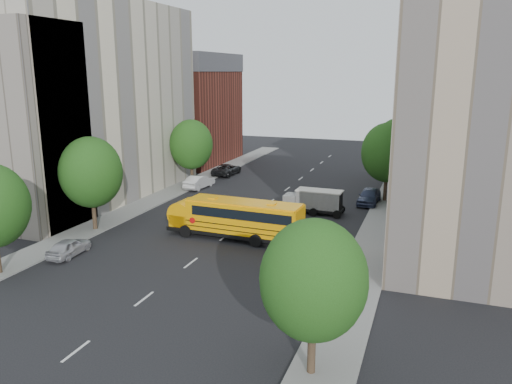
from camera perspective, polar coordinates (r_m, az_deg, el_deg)
The scene contains 22 objects.
ground at distance 42.25m, azimuth -2.52°, elevation -4.33°, with size 120.00×120.00×0.00m, color black.
sidewalk_left at distance 51.61m, azimuth -12.29°, elevation -1.23°, with size 3.00×80.00×0.12m, color slate.
sidewalk_right at distance 44.27m, azimuth 13.97°, elevation -3.80°, with size 3.00×80.00×0.12m, color slate.
lane_markings at distance 51.26m, azimuth 1.71°, elevation -1.09°, with size 0.15×64.00×0.01m, color silver.
building_left_cream at distance 54.61m, azimuth -18.15°, elevation 9.79°, with size 10.00×26.00×20.00m, color beige.
building_left_redbrick at distance 73.48m, azimuth -7.38°, elevation 8.41°, with size 10.00×15.00×13.00m, color maroon.
building_left_near at distance 46.87m, azimuth -25.87°, elevation 6.75°, with size 10.00×7.00×17.00m, color tan.
building_right_near at distance 33.09m, azimuth 24.30°, elevation 4.59°, with size 10.00×7.00×17.00m, color tan.
building_right_far at distance 57.37m, azimuth 22.65°, elevation 8.57°, with size 10.00×22.00×18.00m, color tan.
building_right_sidewall at distance 46.42m, azimuth 23.21°, elevation 7.58°, with size 10.10×0.30×18.00m, color brown.
street_tree_1 at distance 43.09m, azimuth -18.35°, elevation 2.14°, with size 5.12×5.12×7.90m.
street_tree_2 at distance 58.11m, azimuth -7.42°, elevation 5.40°, with size 4.99×4.99×7.71m.
street_tree_3 at distance 21.42m, azimuth 6.60°, elevation -9.99°, with size 4.61×4.61×7.11m.
street_tree_4 at distance 51.96m, azimuth 14.80°, elevation 4.38°, with size 5.25×5.25×8.10m.
street_tree_5 at distance 63.86m, azimuth 15.78°, elevation 5.63°, with size 4.86×4.86×7.51m.
school_bus at distance 39.59m, azimuth -2.43°, elevation -2.86°, with size 11.46×3.20×3.20m.
safari_truck at distance 47.03m, azimuth 6.71°, elevation -1.02°, with size 5.38×2.12×2.28m.
parked_car_0 at distance 38.70m, azimuth -20.60°, elevation -5.91°, with size 1.53×3.80×1.30m, color #AAAAB1.
parked_car_1 at distance 57.33m, azimuth -6.51°, elevation 1.19°, with size 1.61×4.63×1.53m, color silver.
parked_car_2 at distance 64.51m, azimuth -3.36°, elevation 2.60°, with size 2.39×5.18×1.44m, color black.
parked_car_3 at distance 31.88m, azimuth 6.53°, elevation -8.99°, with size 2.24×5.50×1.60m, color maroon.
parked_car_4 at distance 51.41m, azimuth 12.80°, elevation -0.46°, with size 1.90×4.72×1.61m, color #36405F.
Camera 1 is at (15.30, -37.17, 12.99)m, focal length 35.00 mm.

